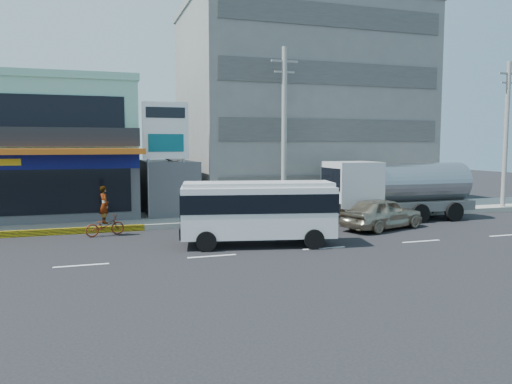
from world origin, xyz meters
TOP-DOWN VIEW (x-y plane):
  - ground at (0.00, 0.00)m, footprint 120.00×120.00m
  - sidewalk at (5.00, 9.50)m, footprint 70.00×5.00m
  - shop_building at (-8.00, 13.95)m, footprint 12.40×11.70m
  - concrete_building at (10.00, 15.00)m, footprint 16.00×12.00m
  - gap_structure at (0.00, 12.00)m, footprint 3.00×6.00m
  - satellite_dish at (0.00, 11.00)m, footprint 1.50×1.50m
  - billboard at (-0.50, 9.20)m, footprint 2.60×0.18m
  - utility_pole_near at (6.00, 7.40)m, footprint 1.60×0.30m
  - utility_pole_far at (22.00, 7.40)m, footprint 1.60×0.30m
  - minibus at (2.46, 1.50)m, footprint 7.11×3.53m
  - sedan at (10.13, 3.57)m, footprint 5.41×3.51m
  - tanker_truck at (12.38, 5.93)m, footprint 8.99×3.01m
  - motorcycle_rider at (-4.00, 6.10)m, footprint 2.05×1.23m

SIDE VIEW (x-z plane):
  - ground at x=0.00m, z-range 0.00..0.00m
  - sidewalk at x=5.00m, z-range 0.00..0.30m
  - motorcycle_rider at x=-4.00m, z-range -0.42..2.06m
  - sedan at x=10.13m, z-range 0.00..1.71m
  - minibus at x=2.46m, z-range 0.28..3.12m
  - gap_structure at x=0.00m, z-range 0.00..3.50m
  - tanker_truck at x=12.38m, z-range 0.13..3.66m
  - satellite_dish at x=0.00m, z-range 3.50..3.65m
  - shop_building at x=-8.00m, z-range 0.00..8.00m
  - billboard at x=-0.50m, z-range 1.48..8.38m
  - utility_pole_near at x=6.00m, z-range 0.15..10.15m
  - utility_pole_far at x=22.00m, z-range 0.15..10.15m
  - concrete_building at x=10.00m, z-range 0.00..14.00m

